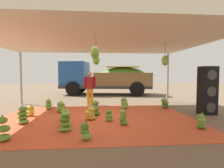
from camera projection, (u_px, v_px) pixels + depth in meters
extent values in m
plane|color=brown|center=(97.00, 104.00, 8.91)|extent=(40.00, 40.00, 0.00)
cube|color=#D1512D|center=(96.00, 119.00, 5.92)|extent=(6.56, 4.65, 0.01)
cylinder|color=#9EA0A5|center=(21.00, 78.00, 8.82)|extent=(0.10, 0.10, 2.62)
cylinder|color=#9EA0A5|center=(168.00, 78.00, 9.43)|extent=(0.10, 0.10, 2.62)
cube|color=beige|center=(96.00, 39.00, 5.77)|extent=(8.00, 7.00, 0.06)
cube|color=beige|center=(93.00, 1.00, 2.32)|extent=(8.00, 0.04, 0.28)
cylinder|color=#4C422D|center=(96.00, 47.00, 5.85)|extent=(0.01, 0.01, 0.42)
ellipsoid|color=#60932D|center=(96.00, 59.00, 5.87)|extent=(0.24, 0.24, 0.36)
cylinder|color=#4C422D|center=(165.00, 48.00, 6.08)|extent=(0.01, 0.01, 0.44)
ellipsoid|color=#75A83D|center=(165.00, 61.00, 6.11)|extent=(0.24, 0.24, 0.36)
cylinder|color=#4C422D|center=(95.00, 40.00, 4.82)|extent=(0.01, 0.01, 0.32)
ellipsoid|color=#75A83D|center=(95.00, 53.00, 4.84)|extent=(0.24, 0.24, 0.36)
ellipsoid|color=#6B9E38|center=(66.00, 128.00, 4.65)|extent=(0.43, 0.43, 0.14)
ellipsoid|color=#60932D|center=(66.00, 124.00, 4.64)|extent=(0.41, 0.41, 0.14)
ellipsoid|color=#477523|center=(65.00, 119.00, 4.64)|extent=(0.32, 0.32, 0.14)
ellipsoid|color=#75A83D|center=(66.00, 114.00, 4.65)|extent=(0.37, 0.37, 0.14)
cylinder|color=olive|center=(66.00, 112.00, 4.63)|extent=(0.04, 0.04, 0.12)
ellipsoid|color=#477523|center=(201.00, 126.00, 4.83)|extent=(0.32, 0.32, 0.14)
ellipsoid|color=#60932D|center=(201.00, 123.00, 4.84)|extent=(0.25, 0.25, 0.14)
ellipsoid|color=#75A83D|center=(202.00, 120.00, 4.82)|extent=(0.22, 0.22, 0.14)
ellipsoid|color=#6B9E38|center=(201.00, 116.00, 4.84)|extent=(0.26, 0.26, 0.14)
cylinder|color=olive|center=(202.00, 114.00, 4.82)|extent=(0.04, 0.04, 0.12)
ellipsoid|color=#60932D|center=(124.00, 122.00, 5.23)|extent=(0.32, 0.32, 0.14)
ellipsoid|color=#518428|center=(123.00, 119.00, 5.20)|extent=(0.27, 0.27, 0.14)
ellipsoid|color=#6B9E38|center=(124.00, 115.00, 5.21)|extent=(0.30, 0.30, 0.14)
ellipsoid|color=#6B9E38|center=(123.00, 112.00, 5.17)|extent=(0.28, 0.28, 0.14)
cylinder|color=olive|center=(123.00, 110.00, 5.19)|extent=(0.04, 0.04, 0.12)
ellipsoid|color=#75A83D|center=(63.00, 119.00, 5.64)|extent=(0.23, 0.23, 0.15)
ellipsoid|color=#6B9E38|center=(63.00, 115.00, 5.66)|extent=(0.26, 0.26, 0.15)
ellipsoid|color=#75A83D|center=(64.00, 111.00, 5.66)|extent=(0.26, 0.26, 0.15)
cylinder|color=olive|center=(63.00, 110.00, 5.65)|extent=(0.04, 0.04, 0.12)
ellipsoid|color=#477523|center=(165.00, 106.00, 7.74)|extent=(0.43, 0.43, 0.18)
ellipsoid|color=#477523|center=(165.00, 103.00, 7.72)|extent=(0.38, 0.38, 0.18)
ellipsoid|color=#6B9E38|center=(164.00, 100.00, 7.72)|extent=(0.28, 0.28, 0.18)
cylinder|color=olive|center=(165.00, 99.00, 7.72)|extent=(0.04, 0.04, 0.12)
ellipsoid|color=#60932D|center=(66.00, 123.00, 5.14)|extent=(0.43, 0.43, 0.13)
ellipsoid|color=#6B9E38|center=(64.00, 117.00, 5.10)|extent=(0.38, 0.38, 0.13)
ellipsoid|color=#6B9E38|center=(65.00, 112.00, 5.08)|extent=(0.35, 0.35, 0.13)
cylinder|color=olive|center=(65.00, 109.00, 5.09)|extent=(0.04, 0.04, 0.12)
ellipsoid|color=#6B9E38|center=(23.00, 121.00, 5.33)|extent=(0.46, 0.46, 0.14)
ellipsoid|color=#518428|center=(23.00, 117.00, 5.35)|extent=(0.43, 0.43, 0.14)
ellipsoid|color=#518428|center=(22.00, 113.00, 5.31)|extent=(0.37, 0.37, 0.14)
ellipsoid|color=#518428|center=(23.00, 109.00, 5.32)|extent=(0.38, 0.38, 0.14)
cylinder|color=olive|center=(22.00, 107.00, 5.32)|extent=(0.04, 0.04, 0.12)
ellipsoid|color=#60932D|center=(61.00, 110.00, 6.91)|extent=(0.46, 0.46, 0.18)
ellipsoid|color=#6B9E38|center=(61.00, 108.00, 6.90)|extent=(0.43, 0.43, 0.18)
ellipsoid|color=#60932D|center=(61.00, 106.00, 6.94)|extent=(0.37, 0.37, 0.18)
ellipsoid|color=#6B9E38|center=(61.00, 104.00, 6.89)|extent=(0.33, 0.33, 0.18)
cylinder|color=olive|center=(61.00, 102.00, 6.91)|extent=(0.04, 0.04, 0.12)
ellipsoid|color=#60932D|center=(49.00, 108.00, 7.49)|extent=(0.36, 0.36, 0.15)
ellipsoid|color=#60932D|center=(49.00, 104.00, 7.47)|extent=(0.27, 0.27, 0.15)
ellipsoid|color=#518428|center=(48.00, 101.00, 7.45)|extent=(0.31, 0.31, 0.15)
cylinder|color=olive|center=(48.00, 100.00, 7.44)|extent=(0.04, 0.04, 0.12)
ellipsoid|color=#477523|center=(96.00, 113.00, 6.38)|extent=(0.30, 0.30, 0.17)
ellipsoid|color=#518428|center=(96.00, 108.00, 6.36)|extent=(0.33, 0.33, 0.17)
ellipsoid|color=#477523|center=(96.00, 103.00, 6.38)|extent=(0.25, 0.25, 0.17)
cylinder|color=olive|center=(96.00, 102.00, 6.35)|extent=(0.04, 0.04, 0.12)
ellipsoid|color=#6B9E38|center=(109.00, 119.00, 5.61)|extent=(0.28, 0.28, 0.14)
ellipsoid|color=#6B9E38|center=(108.00, 117.00, 5.63)|extent=(0.28, 0.28, 0.14)
ellipsoid|color=#6B9E38|center=(109.00, 116.00, 5.58)|extent=(0.28, 0.28, 0.14)
ellipsoid|color=#477523|center=(109.00, 114.00, 5.62)|extent=(0.20, 0.20, 0.14)
ellipsoid|color=#477523|center=(108.00, 112.00, 5.58)|extent=(0.25, 0.25, 0.14)
cylinder|color=olive|center=(109.00, 110.00, 5.59)|extent=(0.04, 0.04, 0.12)
ellipsoid|color=#60932D|center=(3.00, 138.00, 3.95)|extent=(0.43, 0.43, 0.16)
ellipsoid|color=#518428|center=(4.00, 129.00, 3.96)|extent=(0.31, 0.31, 0.16)
ellipsoid|color=#518428|center=(2.00, 120.00, 3.94)|extent=(0.34, 0.34, 0.16)
cylinder|color=olive|center=(2.00, 118.00, 3.95)|extent=(0.04, 0.04, 0.12)
ellipsoid|color=#75A83D|center=(125.00, 107.00, 7.64)|extent=(0.41, 0.41, 0.17)
ellipsoid|color=#75A83D|center=(125.00, 105.00, 7.62)|extent=(0.40, 0.40, 0.17)
ellipsoid|color=#75A83D|center=(124.00, 102.00, 7.59)|extent=(0.29, 0.29, 0.17)
ellipsoid|color=#477523|center=(124.00, 100.00, 7.62)|extent=(0.37, 0.37, 0.17)
cylinder|color=olive|center=(125.00, 99.00, 7.59)|extent=(0.04, 0.04, 0.12)
ellipsoid|color=gold|center=(91.00, 117.00, 5.78)|extent=(0.45, 0.45, 0.17)
ellipsoid|color=gold|center=(90.00, 115.00, 5.75)|extent=(0.42, 0.42, 0.17)
ellipsoid|color=gold|center=(90.00, 112.00, 5.75)|extent=(0.31, 0.31, 0.17)
ellipsoid|color=gold|center=(91.00, 110.00, 5.75)|extent=(0.32, 0.32, 0.17)
cylinder|color=olive|center=(90.00, 108.00, 5.76)|extent=(0.04, 0.04, 0.12)
ellipsoid|color=#6B9E38|center=(86.00, 136.00, 4.02)|extent=(0.29, 0.29, 0.17)
ellipsoid|color=#518428|center=(85.00, 131.00, 4.04)|extent=(0.30, 0.30, 0.17)
ellipsoid|color=#477523|center=(85.00, 126.00, 4.01)|extent=(0.27, 0.27, 0.17)
cylinder|color=olive|center=(86.00, 124.00, 4.01)|extent=(0.04, 0.04, 0.12)
ellipsoid|color=gold|center=(30.00, 114.00, 6.30)|extent=(0.34, 0.34, 0.15)
ellipsoid|color=gold|center=(31.00, 112.00, 6.30)|extent=(0.28, 0.28, 0.15)
ellipsoid|color=gold|center=(31.00, 111.00, 6.33)|extent=(0.26, 0.26, 0.15)
ellipsoid|color=gold|center=(31.00, 109.00, 6.34)|extent=(0.31, 0.31, 0.15)
ellipsoid|color=gold|center=(31.00, 108.00, 6.31)|extent=(0.30, 0.30, 0.15)
cylinder|color=olive|center=(30.00, 106.00, 6.31)|extent=(0.04, 0.04, 0.12)
cube|color=#2D2D2D|center=(106.00, 86.00, 13.01)|extent=(6.71, 3.14, 0.20)
cube|color=#1E4C93|center=(75.00, 74.00, 13.10)|extent=(2.08, 2.30, 1.70)
cube|color=#232D38|center=(63.00, 69.00, 13.14)|extent=(0.28, 1.78, 0.75)
cube|color=brown|center=(123.00, 79.00, 11.83)|extent=(3.98, 0.65, 0.90)
cube|color=brown|center=(123.00, 79.00, 13.98)|extent=(3.98, 0.65, 0.90)
cube|color=brown|center=(150.00, 79.00, 12.78)|extent=(0.40, 2.23, 0.90)
ellipsoid|color=#477523|center=(123.00, 76.00, 12.89)|extent=(3.76, 2.37, 1.31)
cube|color=yellow|center=(123.00, 67.00, 12.85)|extent=(2.62, 2.03, 0.04)
cylinder|color=black|center=(73.00, 89.00, 12.14)|extent=(1.03, 0.42, 1.00)
cylinder|color=black|center=(80.00, 87.00, 14.17)|extent=(1.03, 0.42, 1.00)
cylinder|color=black|center=(137.00, 89.00, 11.86)|extent=(1.03, 0.42, 1.00)
cylinder|color=black|center=(135.00, 87.00, 13.90)|extent=(1.03, 0.42, 1.00)
cylinder|color=orange|center=(88.00, 97.00, 8.57)|extent=(0.15, 0.15, 0.79)
cylinder|color=orange|center=(92.00, 97.00, 8.58)|extent=(0.15, 0.15, 0.79)
cylinder|color=maroon|center=(90.00, 83.00, 8.54)|extent=(0.36, 0.36, 0.59)
cylinder|color=maroon|center=(85.00, 82.00, 8.52)|extent=(0.12, 0.12, 0.53)
cylinder|color=maroon|center=(95.00, 82.00, 8.55)|extent=(0.12, 0.12, 0.53)
sphere|color=tan|center=(90.00, 74.00, 8.51)|extent=(0.21, 0.21, 0.21)
cube|color=black|center=(207.00, 106.00, 6.63)|extent=(0.59, 0.49, 0.59)
cylinder|color=#383838|center=(211.00, 108.00, 6.39)|extent=(0.36, 0.04, 0.36)
cube|color=black|center=(207.00, 91.00, 6.60)|extent=(0.59, 0.49, 0.57)
cylinder|color=#383838|center=(212.00, 92.00, 6.35)|extent=(0.36, 0.04, 0.36)
cube|color=black|center=(208.00, 75.00, 6.56)|extent=(0.59, 0.49, 0.64)
cylinder|color=#383838|center=(212.00, 75.00, 6.32)|extent=(0.36, 0.04, 0.36)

